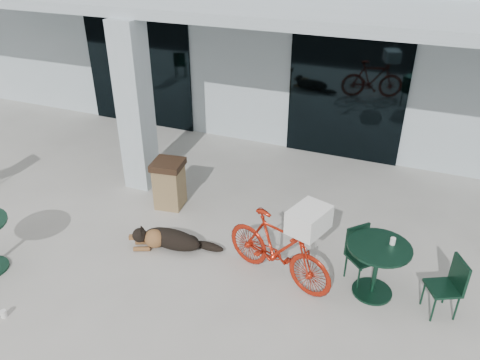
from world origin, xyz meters
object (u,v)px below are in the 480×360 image
at_px(cafe_chair_far_b, 443,287).
at_px(trash_receptacle, 169,184).
at_px(cafe_table_far, 376,270).
at_px(cafe_chair_far_a, 363,257).
at_px(dog, 172,238).
at_px(bicycle, 278,249).

distance_m(cafe_chair_far_b, trash_receptacle, 4.67).
relative_size(cafe_table_far, cafe_chair_far_a, 1.02).
height_order(cafe_table_far, cafe_chair_far_a, cafe_chair_far_a).
bearing_deg(dog, trash_receptacle, 97.27).
distance_m(bicycle, trash_receptacle, 2.66).
height_order(bicycle, dog, bicycle).
xyz_separation_m(bicycle, dog, (-1.74, 0.05, -0.34)).
xyz_separation_m(cafe_chair_far_a, trash_receptacle, (-3.51, 0.73, 0.02)).
bearing_deg(bicycle, cafe_chair_far_a, -51.90).
height_order(bicycle, cafe_chair_far_a, bicycle).
bearing_deg(trash_receptacle, cafe_table_far, -13.98).
bearing_deg(cafe_chair_far_b, cafe_table_far, -120.53).
xyz_separation_m(dog, cafe_chair_far_a, (2.85, 0.37, 0.23)).
bearing_deg(cafe_chair_far_b, bicycle, -112.74).
bearing_deg(cafe_chair_far_b, trash_receptacle, -129.29).
bearing_deg(dog, cafe_chair_far_a, -16.52).
relative_size(cafe_table_far, cafe_chair_far_b, 1.01).
xyz_separation_m(cafe_table_far, cafe_chair_far_a, (-0.21, 0.19, 0.02)).
bearing_deg(cafe_chair_far_a, cafe_chair_far_b, -59.42).
relative_size(cafe_chair_far_a, trash_receptacle, 0.94).
xyz_separation_m(bicycle, cafe_chair_far_b, (2.16, 0.17, -0.10)).
height_order(dog, cafe_chair_far_b, cafe_chair_far_b).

